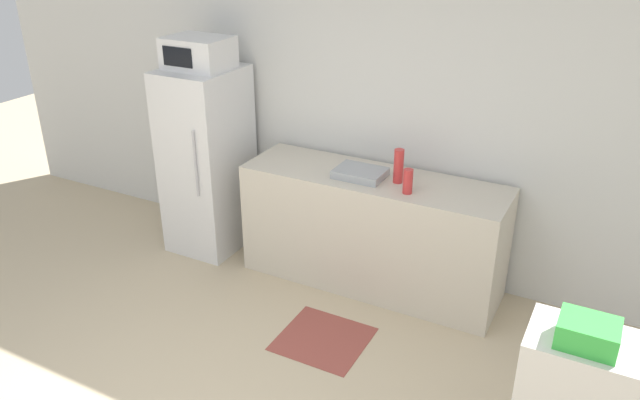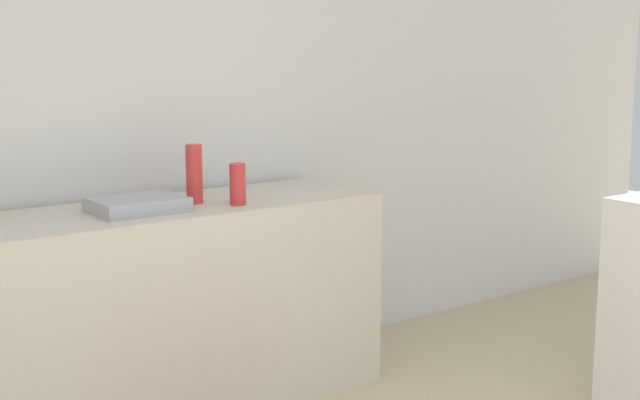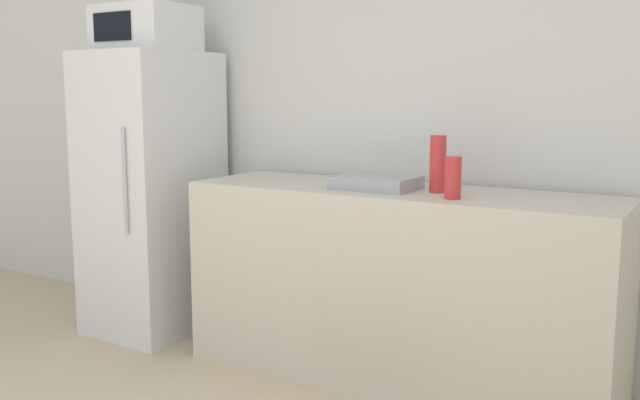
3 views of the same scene
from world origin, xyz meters
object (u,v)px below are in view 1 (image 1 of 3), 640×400
at_px(microwave, 198,53).
at_px(basket, 588,333).
at_px(refrigerator, 207,160).
at_px(bottle_short, 408,181).
at_px(bottle_tall, 399,166).

relative_size(microwave, basket, 1.93).
relative_size(refrigerator, basket, 6.11).
distance_m(refrigerator, basket, 3.47).
bearing_deg(microwave, bottle_short, -3.08).
xyz_separation_m(microwave, bottle_tall, (1.71, 0.05, -0.66)).
bearing_deg(bottle_tall, bottle_short, -48.82).
xyz_separation_m(refrigerator, basket, (3.17, -1.41, 0.26)).
xyz_separation_m(bottle_tall, basket, (1.46, -1.45, 0.00)).
relative_size(refrigerator, bottle_tall, 6.17).
distance_m(microwave, bottle_tall, 1.83).
distance_m(refrigerator, microwave, 0.92).
relative_size(microwave, bottle_short, 2.79).
xyz_separation_m(bottle_short, basket, (1.33, -1.31, 0.04)).
bearing_deg(bottle_short, microwave, 176.92).
bearing_deg(refrigerator, bottle_short, -3.12).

